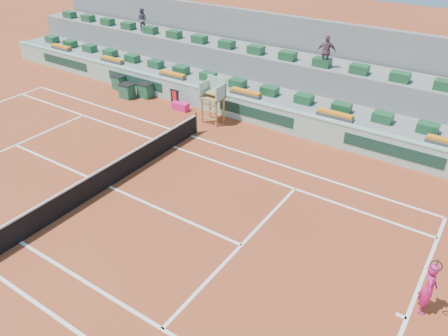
% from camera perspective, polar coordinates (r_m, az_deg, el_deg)
% --- Properties ---
extents(ground, '(90.00, 90.00, 0.00)m').
position_cam_1_polar(ground, '(18.55, -14.74, -2.38)').
color(ground, maroon).
rests_on(ground, ground).
extents(seating_tier_lower, '(36.00, 4.00, 1.20)m').
position_cam_1_polar(seating_tier_lower, '(25.58, 2.86, 9.88)').
color(seating_tier_lower, gray).
rests_on(seating_tier_lower, ground).
extents(seating_tier_upper, '(36.00, 2.40, 2.60)m').
position_cam_1_polar(seating_tier_upper, '(26.64, 4.74, 12.31)').
color(seating_tier_upper, gray).
rests_on(seating_tier_upper, ground).
extents(stadium_back_wall, '(36.00, 0.40, 4.40)m').
position_cam_1_polar(stadium_back_wall, '(27.71, 6.53, 14.94)').
color(stadium_back_wall, gray).
rests_on(stadium_back_wall, ground).
extents(player_bag, '(0.97, 0.43, 0.43)m').
position_cam_1_polar(player_bag, '(24.77, -5.70, 8.04)').
color(player_bag, '#DC1C76').
rests_on(player_bag, ground).
extents(spectator_left, '(0.86, 0.77, 1.47)m').
position_cam_1_polar(spectator_left, '(30.90, -10.65, 18.53)').
color(spectator_left, '#535361').
rests_on(spectator_left, seating_tier_upper).
extents(spectator_mid, '(1.07, 0.72, 1.68)m').
position_cam_1_polar(spectator_mid, '(23.64, 13.23, 14.56)').
color(spectator_mid, '#6E4959').
rests_on(spectator_mid, seating_tier_upper).
extents(court_lines, '(23.89, 11.09, 0.01)m').
position_cam_1_polar(court_lines, '(18.54, -14.74, -2.36)').
color(court_lines, white).
rests_on(court_lines, ground).
extents(tennis_net, '(0.10, 11.97, 1.10)m').
position_cam_1_polar(tennis_net, '(18.27, -14.96, -1.00)').
color(tennis_net, black).
rests_on(tennis_net, ground).
extents(advertising_hoarding, '(36.00, 0.34, 1.26)m').
position_cam_1_polar(advertising_hoarding, '(23.84, 0.12, 8.33)').
color(advertising_hoarding, '#9CC5B1').
rests_on(advertising_hoarding, ground).
extents(umpire_chair, '(1.10, 0.90, 2.40)m').
position_cam_1_polar(umpire_chair, '(22.74, -1.35, 9.62)').
color(umpire_chair, olive).
rests_on(umpire_chair, ground).
extents(seat_row_lower, '(32.90, 0.60, 0.44)m').
position_cam_1_polar(seat_row_lower, '(24.57, 1.80, 11.02)').
color(seat_row_lower, '#1A4E2A').
rests_on(seat_row_lower, seating_tier_lower).
extents(seat_row_upper, '(32.90, 0.60, 0.44)m').
position_cam_1_polar(seat_row_upper, '(25.68, 4.21, 15.16)').
color(seat_row_upper, '#1A4E2A').
rests_on(seat_row_upper, seating_tier_upper).
extents(flower_planters, '(26.80, 0.36, 0.28)m').
position_cam_1_polar(flower_planters, '(24.77, -2.20, 10.97)').
color(flower_planters, '#444444').
rests_on(flower_planters, seating_tier_lower).
extents(drink_cooler_a, '(0.84, 0.73, 0.84)m').
position_cam_1_polar(drink_cooler_a, '(26.73, -10.22, 9.98)').
color(drink_cooler_a, '#1B5238').
rests_on(drink_cooler_a, ground).
extents(drink_cooler_b, '(0.82, 0.71, 0.84)m').
position_cam_1_polar(drink_cooler_b, '(26.83, -12.53, 9.81)').
color(drink_cooler_b, '#1B5238').
rests_on(drink_cooler_b, ground).
extents(drink_cooler_c, '(0.75, 0.65, 0.84)m').
position_cam_1_polar(drink_cooler_c, '(28.28, -13.54, 10.82)').
color(drink_cooler_c, '#1B5238').
rests_on(drink_cooler_c, ground).
extents(towel_rack, '(0.61, 0.10, 1.03)m').
position_cam_1_polar(towel_rack, '(25.02, -6.47, 9.21)').
color(towel_rack, black).
rests_on(towel_rack, ground).
extents(tennis_player, '(0.51, 0.91, 2.28)m').
position_cam_1_polar(tennis_player, '(13.77, 25.16, -14.00)').
color(tennis_player, '#DC1C76').
rests_on(tennis_player, ground).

